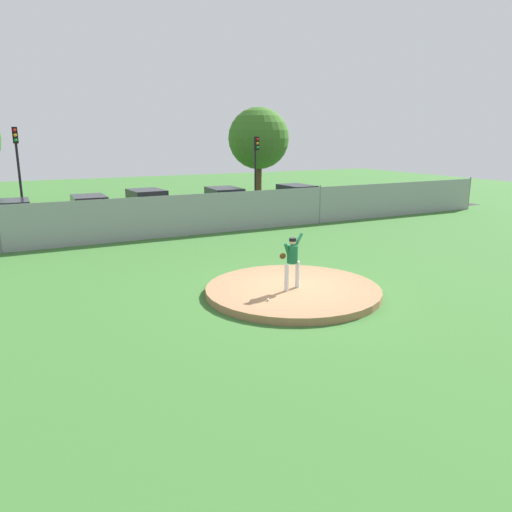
{
  "coord_description": "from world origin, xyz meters",
  "views": [
    {
      "loc": [
        -7.49,
        -12.12,
        4.65
      ],
      "look_at": [
        -0.47,
        1.52,
        0.9
      ],
      "focal_mm": 34.55,
      "sensor_mm": 36.0,
      "label": 1
    }
  ],
  "objects_px": {
    "parked_car_charcoal": "(297,198)",
    "parked_car_teal": "(224,203)",
    "parked_car_champagne": "(147,207)",
    "parked_car_navy": "(12,218)",
    "pitcher_youth": "(292,258)",
    "parked_car_red": "(90,213)",
    "traffic_light_far": "(256,158)",
    "baseball": "(268,300)",
    "traffic_light_near": "(17,157)"
  },
  "relations": [
    {
      "from": "parked_car_charcoal",
      "to": "parked_car_teal",
      "type": "xyz_separation_m",
      "value": [
        -5.28,
        -0.49,
        0.05
      ]
    },
    {
      "from": "pitcher_youth",
      "to": "parked_car_champagne",
      "type": "xyz_separation_m",
      "value": [
        -0.27,
        15.02,
        -0.35
      ]
    },
    {
      "from": "pitcher_youth",
      "to": "traffic_light_near",
      "type": "height_order",
      "value": "traffic_light_near"
    },
    {
      "from": "parked_car_charcoal",
      "to": "traffic_light_far",
      "type": "height_order",
      "value": "traffic_light_far"
    },
    {
      "from": "parked_car_red",
      "to": "traffic_light_far",
      "type": "xyz_separation_m",
      "value": [
        11.83,
        4.35,
        2.37
      ]
    },
    {
      "from": "parked_car_charcoal",
      "to": "parked_car_navy",
      "type": "distance_m",
      "value": 16.54
    },
    {
      "from": "pitcher_youth",
      "to": "parked_car_navy",
      "type": "height_order",
      "value": "pitcher_youth"
    },
    {
      "from": "traffic_light_far",
      "to": "parked_car_charcoal",
      "type": "bearing_deg",
      "value": -73.23
    },
    {
      "from": "baseball",
      "to": "parked_car_teal",
      "type": "distance_m",
      "value": 16.03
    },
    {
      "from": "parked_car_teal",
      "to": "traffic_light_far",
      "type": "bearing_deg",
      "value": 44.33
    },
    {
      "from": "parked_car_charcoal",
      "to": "parked_car_teal",
      "type": "bearing_deg",
      "value": -174.66
    },
    {
      "from": "pitcher_youth",
      "to": "parked_car_champagne",
      "type": "relative_size",
      "value": 0.4
    },
    {
      "from": "parked_car_champagne",
      "to": "parked_car_navy",
      "type": "distance_m",
      "value": 6.82
    },
    {
      "from": "pitcher_youth",
      "to": "parked_car_navy",
      "type": "relative_size",
      "value": 0.41
    },
    {
      "from": "baseball",
      "to": "parked_car_red",
      "type": "distance_m",
      "value": 15.05
    },
    {
      "from": "pitcher_youth",
      "to": "traffic_light_near",
      "type": "xyz_separation_m",
      "value": [
        -6.39,
        19.17,
        2.32
      ]
    },
    {
      "from": "parked_car_champagne",
      "to": "traffic_light_far",
      "type": "xyz_separation_m",
      "value": [
        8.64,
        3.56,
        2.34
      ]
    },
    {
      "from": "baseball",
      "to": "pitcher_youth",
      "type": "bearing_deg",
      "value": 28.9
    },
    {
      "from": "pitcher_youth",
      "to": "parked_car_red",
      "type": "distance_m",
      "value": 14.65
    },
    {
      "from": "parked_car_teal",
      "to": "traffic_light_far",
      "type": "height_order",
      "value": "traffic_light_far"
    },
    {
      "from": "parked_car_charcoal",
      "to": "baseball",
      "type": "bearing_deg",
      "value": -124.16
    },
    {
      "from": "parked_car_navy",
      "to": "parked_car_champagne",
      "type": "bearing_deg",
      "value": 3.11
    },
    {
      "from": "parked_car_teal",
      "to": "parked_car_champagne",
      "type": "bearing_deg",
      "value": 173.13
    },
    {
      "from": "pitcher_youth",
      "to": "parked_car_charcoal",
      "type": "xyz_separation_m",
      "value": [
        9.45,
        14.98,
        -0.41
      ]
    },
    {
      "from": "baseball",
      "to": "traffic_light_far",
      "type": "xyz_separation_m",
      "value": [
        9.51,
        19.21,
        2.91
      ]
    },
    {
      "from": "pitcher_youth",
      "to": "traffic_light_far",
      "type": "distance_m",
      "value": 20.48
    },
    {
      "from": "pitcher_youth",
      "to": "parked_car_champagne",
      "type": "height_order",
      "value": "pitcher_youth"
    },
    {
      "from": "parked_car_red",
      "to": "parked_car_navy",
      "type": "height_order",
      "value": "parked_car_red"
    },
    {
      "from": "parked_car_champagne",
      "to": "traffic_light_far",
      "type": "distance_m",
      "value": 9.63
    },
    {
      "from": "traffic_light_near",
      "to": "traffic_light_far",
      "type": "height_order",
      "value": "traffic_light_near"
    },
    {
      "from": "traffic_light_near",
      "to": "parked_car_navy",
      "type": "bearing_deg",
      "value": -98.62
    },
    {
      "from": "pitcher_youth",
      "to": "traffic_light_far",
      "type": "bearing_deg",
      "value": 65.76
    },
    {
      "from": "parked_car_red",
      "to": "parked_car_charcoal",
      "type": "xyz_separation_m",
      "value": [
        12.92,
        0.75,
        -0.03
      ]
    },
    {
      "from": "baseball",
      "to": "traffic_light_far",
      "type": "bearing_deg",
      "value": 63.67
    },
    {
      "from": "baseball",
      "to": "parked_car_navy",
      "type": "relative_size",
      "value": 0.02
    },
    {
      "from": "parked_car_charcoal",
      "to": "traffic_light_near",
      "type": "height_order",
      "value": "traffic_light_near"
    },
    {
      "from": "baseball",
      "to": "traffic_light_near",
      "type": "height_order",
      "value": "traffic_light_near"
    },
    {
      "from": "parked_car_red",
      "to": "traffic_light_near",
      "type": "distance_m",
      "value": 6.34
    },
    {
      "from": "pitcher_youth",
      "to": "baseball",
      "type": "bearing_deg",
      "value": -151.1
    },
    {
      "from": "traffic_light_near",
      "to": "parked_car_charcoal",
      "type": "bearing_deg",
      "value": -14.81
    },
    {
      "from": "parked_car_red",
      "to": "parked_car_charcoal",
      "type": "height_order",
      "value": "parked_car_red"
    },
    {
      "from": "baseball",
      "to": "parked_car_charcoal",
      "type": "relative_size",
      "value": 0.02
    },
    {
      "from": "pitcher_youth",
      "to": "parked_car_navy",
      "type": "xyz_separation_m",
      "value": [
        -7.08,
        14.65,
        -0.41
      ]
    },
    {
      "from": "parked_car_champagne",
      "to": "parked_car_red",
      "type": "bearing_deg",
      "value": -166.11
    },
    {
      "from": "parked_car_red",
      "to": "parked_car_champagne",
      "type": "distance_m",
      "value": 3.29
    },
    {
      "from": "parked_car_red",
      "to": "traffic_light_far",
      "type": "distance_m",
      "value": 12.83
    },
    {
      "from": "pitcher_youth",
      "to": "traffic_light_far",
      "type": "xyz_separation_m",
      "value": [
        8.37,
        18.58,
        1.99
      ]
    },
    {
      "from": "parked_car_navy",
      "to": "parked_car_red",
      "type": "bearing_deg",
      "value": -6.63
    },
    {
      "from": "baseball",
      "to": "parked_car_champagne",
      "type": "height_order",
      "value": "parked_car_champagne"
    },
    {
      "from": "baseball",
      "to": "parked_car_champagne",
      "type": "xyz_separation_m",
      "value": [
        0.86,
        15.65,
        0.58
      ]
    }
  ]
}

